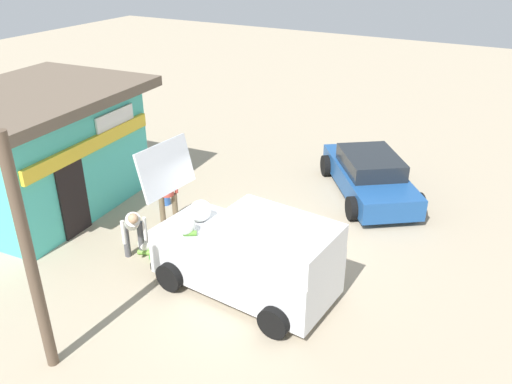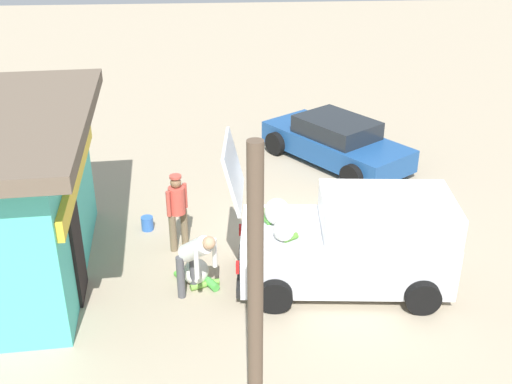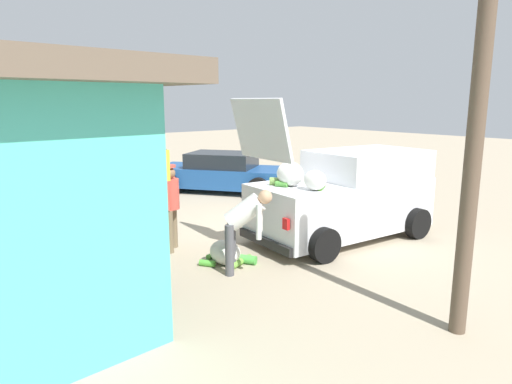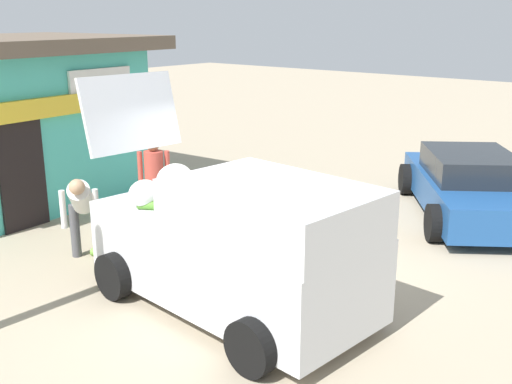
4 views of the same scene
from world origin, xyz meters
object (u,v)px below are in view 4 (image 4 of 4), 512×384
Objects in this scene: delivery_van at (237,244)px; unloaded_banana_pile at (112,240)px; paint_bucket at (162,201)px; storefront_bar at (4,119)px; customer_bending at (82,207)px; parked_sedan at (468,186)px; vendor_standing at (154,176)px.

unloaded_banana_pile is (0.25, 2.94, -0.72)m from delivery_van.
unloaded_banana_pile is 2.87× the size of paint_bucket.
storefront_bar is 3.60m from paint_bucket.
unloaded_banana_pile is at bearing -151.75° from paint_bucket.
customer_bending is 1.58× the size of unloaded_banana_pile.
storefront_bar is at bearing 123.25° from parked_sedan.
customer_bending reaches higher than paint_bucket.
delivery_van reaches higher than customer_bending.
parked_sedan is at bearing -54.86° from paint_bucket.
customer_bending is 0.86m from unloaded_banana_pile.
vendor_standing is at bearing -137.11° from paint_bucket.
parked_sedan is at bearing -34.18° from unloaded_banana_pile.
vendor_standing reaches higher than customer_bending.
paint_bucket is (2.60, 1.13, -0.73)m from customer_bending.
storefront_bar reaches higher than paint_bucket.
unloaded_banana_pile is at bearing -96.94° from storefront_bar.
vendor_standing is at bearing -77.11° from storefront_bar.
storefront_bar is at bearing 75.92° from customer_bending.
delivery_van is 0.97× the size of parked_sedan.
delivery_van is 4.75m from paint_bucket.
parked_sedan is at bearing -44.34° from vendor_standing.
unloaded_banana_pile is at bearing -163.53° from vendor_standing.
parked_sedan is 6.68m from unloaded_banana_pile.
delivery_van is 2.57× the size of vendor_standing.
unloaded_banana_pile is (-5.52, 3.75, -0.40)m from parked_sedan.
paint_bucket is at bearing -60.21° from storefront_bar.
parked_sedan is 2.66× the size of vendor_standing.
vendor_standing is 1.55m from unloaded_banana_pile.
storefront_bar is 1.32× the size of parked_sedan.
vendor_standing is (0.81, -3.56, -0.75)m from storefront_bar.
parked_sedan reaches higher than paint_bucket.
vendor_standing is 1.35m from paint_bucket.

